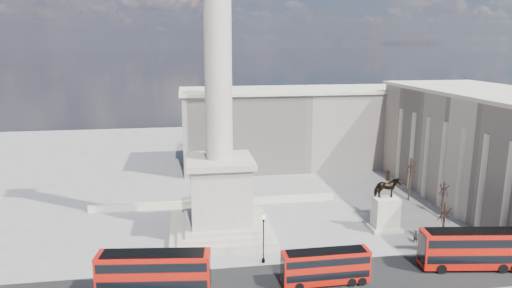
{
  "coord_description": "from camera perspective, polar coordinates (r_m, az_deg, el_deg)",
  "views": [
    {
      "loc": [
        -4.43,
        -54.91,
        25.93
      ],
      "look_at": [
        4.26,
        0.37,
        13.62
      ],
      "focal_mm": 32.0,
      "sensor_mm": 36.0,
      "label": 1
    }
  ],
  "objects": [
    {
      "name": "pedestrian_walking",
      "position": [
        65.21,
        19.35,
        -10.91
      ],
      "size": [
        0.71,
        0.51,
        1.8
      ],
      "primitive_type": "imported",
      "rotation": [
        0.0,
        0.0,
        -0.13
      ],
      "color": "#272622",
      "rests_on": "ground"
    },
    {
      "name": "equestrian_statue",
      "position": [
        67.53,
        15.91,
        -7.81
      ],
      "size": [
        4.34,
        3.25,
        8.95
      ],
      "color": "beige",
      "rests_on": "ground"
    },
    {
      "name": "asphalt_road",
      "position": [
        52.71,
        2.66,
        -17.07
      ],
      "size": [
        120.0,
        9.0,
        0.01
      ],
      "primitive_type": "cube",
      "color": "black",
      "rests_on": "ground"
    },
    {
      "name": "red_bus_d",
      "position": [
        60.28,
        25.37,
        -11.75
      ],
      "size": [
        11.96,
        4.26,
        4.75
      ],
      "rotation": [
        0.0,
        0.0,
        -0.14
      ],
      "color": "#B21209",
      "rests_on": "ground"
    },
    {
      "name": "red_bus_b",
      "position": [
        52.32,
        8.76,
        -14.9
      ],
      "size": [
        9.68,
        2.35,
        3.92
      ],
      "rotation": [
        0.0,
        0.0,
        0.0
      ],
      "color": "#B21209",
      "rests_on": "ground"
    },
    {
      "name": "balustrade_wall",
      "position": [
        75.45,
        -5.09,
        -7.3
      ],
      "size": [
        40.0,
        0.6,
        1.1
      ],
      "primitive_type": "cube",
      "color": "beige",
      "rests_on": "ground"
    },
    {
      "name": "ground",
      "position": [
        60.89,
        -4.01,
        -12.83
      ],
      "size": [
        180.0,
        180.0,
        0.0
      ],
      "primitive_type": "plane",
      "color": "gray",
      "rests_on": "ground"
    },
    {
      "name": "bare_tree_near",
      "position": [
        61.84,
        22.53,
        -7.79
      ],
      "size": [
        1.62,
        1.62,
        7.1
      ],
      "rotation": [
        0.0,
        0.0,
        -0.38
      ],
      "color": "#332319",
      "rests_on": "ground"
    },
    {
      "name": "building_northeast",
      "position": [
        99.57,
        5.42,
        2.16
      ],
      "size": [
        51.0,
        17.0,
        16.6
      ],
      "color": "#B8AA97",
      "rests_on": "ground"
    },
    {
      "name": "bare_tree_far",
      "position": [
        80.3,
        18.8,
        -2.56
      ],
      "size": [
        1.9,
        1.9,
        7.77
      ],
      "rotation": [
        0.0,
        0.0,
        -0.26
      ],
      "color": "#332319",
      "rests_on": "ground"
    },
    {
      "name": "pedestrian_standing",
      "position": [
        62.24,
        21.3,
        -12.33
      ],
      "size": [
        0.76,
        0.6,
        1.56
      ],
      "primitive_type": "imported",
      "rotation": [
        0.0,
        0.0,
        3.16
      ],
      "color": "#272622",
      "rests_on": "ground"
    },
    {
      "name": "pedestrian_crossing",
      "position": [
        58.58,
        11.76,
        -13.33
      ],
      "size": [
        0.88,
        0.88,
        1.5
      ],
      "primitive_type": "imported",
      "rotation": [
        0.0,
        0.0,
        2.36
      ],
      "color": "#272622",
      "rests_on": "ground"
    },
    {
      "name": "red_bus_c",
      "position": [
        61.83,
        26.4,
        -11.69
      ],
      "size": [
        9.69,
        2.62,
        3.9
      ],
      "rotation": [
        0.0,
        0.0,
        -0.04
      ],
      "color": "#B21209",
      "rests_on": "ground"
    },
    {
      "name": "victorian_lamp",
      "position": [
        55.62,
        0.94,
        -11.31
      ],
      "size": [
        0.52,
        0.52,
        6.05
      ],
      "rotation": [
        0.0,
        0.0,
        0.08
      ],
      "color": "black",
      "rests_on": "ground"
    },
    {
      "name": "nelsons_column",
      "position": [
        61.47,
        -4.6,
        0.14
      ],
      "size": [
        14.0,
        14.0,
        49.85
      ],
      "color": "#BAAE9B",
      "rests_on": "ground"
    },
    {
      "name": "red_bus_a",
      "position": [
        50.7,
        -12.53,
        -15.44
      ],
      "size": [
        11.98,
        4.06,
        4.76
      ],
      "rotation": [
        0.0,
        0.0,
        -0.12
      ],
      "color": "#B21209",
      "rests_on": "ground"
    },
    {
      "name": "building_east",
      "position": [
        83.26,
        27.74,
        -0.55
      ],
      "size": [
        19.0,
        46.0,
        18.6
      ],
      "color": "#B8AA97",
      "rests_on": "ground"
    },
    {
      "name": "bare_tree_mid",
      "position": [
        73.97,
        22.44,
        -5.13
      ],
      "size": [
        1.62,
        1.62,
        6.14
      ],
      "rotation": [
        0.0,
        0.0,
        0.29
      ],
      "color": "#332319",
      "rests_on": "ground"
    }
  ]
}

